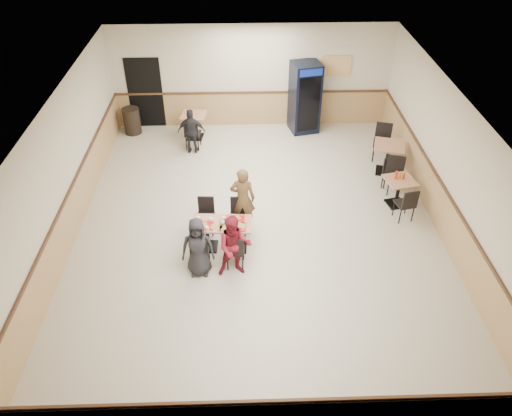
{
  "coord_description": "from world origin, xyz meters",
  "views": [
    {
      "loc": [
        -0.31,
        -8.71,
        7.01
      ],
      "look_at": [
        -0.05,
        -0.5,
        0.89
      ],
      "focal_mm": 35.0,
      "sensor_mm": 36.0,
      "label": 1
    }
  ],
  "objects_px": {
    "main_table": "(222,231)",
    "lone_diner": "(192,131)",
    "side_table_far": "(388,154)",
    "trash_bin": "(132,121)",
    "back_table": "(194,122)",
    "pepsi_cooler": "(305,98)",
    "side_table_near": "(399,188)",
    "diner_woman_left": "(198,247)",
    "diner_woman_right": "(234,247)",
    "diner_man_opposite": "(243,199)"
  },
  "relations": [
    {
      "from": "main_table",
      "to": "side_table_far",
      "type": "bearing_deg",
      "value": 37.83
    },
    {
      "from": "back_table",
      "to": "pepsi_cooler",
      "type": "bearing_deg",
      "value": 7.05
    },
    {
      "from": "main_table",
      "to": "side_table_near",
      "type": "height_order",
      "value": "side_table_near"
    },
    {
      "from": "diner_man_opposite",
      "to": "trash_bin",
      "type": "relative_size",
      "value": 1.95
    },
    {
      "from": "pepsi_cooler",
      "to": "trash_bin",
      "type": "height_order",
      "value": "pepsi_cooler"
    },
    {
      "from": "diner_woman_left",
      "to": "lone_diner",
      "type": "relative_size",
      "value": 1.03
    },
    {
      "from": "diner_woman_right",
      "to": "diner_man_opposite",
      "type": "xyz_separation_m",
      "value": [
        0.18,
        1.5,
        0.06
      ]
    },
    {
      "from": "pepsi_cooler",
      "to": "diner_woman_left",
      "type": "bearing_deg",
      "value": -126.89
    },
    {
      "from": "side_table_far",
      "to": "trash_bin",
      "type": "distance_m",
      "value": 7.31
    },
    {
      "from": "diner_man_opposite",
      "to": "diner_woman_left",
      "type": "bearing_deg",
      "value": 64.44
    },
    {
      "from": "diner_woman_left",
      "to": "lone_diner",
      "type": "height_order",
      "value": "diner_woman_left"
    },
    {
      "from": "diner_woman_left",
      "to": "side_table_far",
      "type": "distance_m",
      "value": 5.84
    },
    {
      "from": "pepsi_cooler",
      "to": "trash_bin",
      "type": "distance_m",
      "value": 5.06
    },
    {
      "from": "side_table_far",
      "to": "trash_bin",
      "type": "xyz_separation_m",
      "value": [
        -6.91,
        2.37,
        -0.15
      ]
    },
    {
      "from": "pepsi_cooler",
      "to": "diner_woman_right",
      "type": "bearing_deg",
      "value": -120.93
    },
    {
      "from": "diner_man_opposite",
      "to": "back_table",
      "type": "height_order",
      "value": "diner_man_opposite"
    },
    {
      "from": "side_table_near",
      "to": "side_table_far",
      "type": "xyz_separation_m",
      "value": [
        0.09,
        1.43,
        0.07
      ]
    },
    {
      "from": "main_table",
      "to": "side_table_near",
      "type": "distance_m",
      "value": 4.32
    },
    {
      "from": "side_table_near",
      "to": "pepsi_cooler",
      "type": "bearing_deg",
      "value": 115.14
    },
    {
      "from": "pepsi_cooler",
      "to": "side_table_near",
      "type": "bearing_deg",
      "value": -77.42
    },
    {
      "from": "side_table_near",
      "to": "pepsi_cooler",
      "type": "relative_size",
      "value": 0.38
    },
    {
      "from": "main_table",
      "to": "diner_woman_left",
      "type": "bearing_deg",
      "value": -117.9
    },
    {
      "from": "diner_woman_right",
      "to": "diner_man_opposite",
      "type": "height_order",
      "value": "diner_man_opposite"
    },
    {
      "from": "diner_man_opposite",
      "to": "pepsi_cooler",
      "type": "xyz_separation_m",
      "value": [
        1.83,
        4.55,
        0.27
      ]
    },
    {
      "from": "diner_woman_left",
      "to": "diner_man_opposite",
      "type": "xyz_separation_m",
      "value": [
        0.88,
        1.46,
        0.1
      ]
    },
    {
      "from": "main_table",
      "to": "side_table_near",
      "type": "relative_size",
      "value": 1.65
    },
    {
      "from": "diner_man_opposite",
      "to": "back_table",
      "type": "relative_size",
      "value": 1.97
    },
    {
      "from": "side_table_near",
      "to": "lone_diner",
      "type": "bearing_deg",
      "value": 152.28
    },
    {
      "from": "diner_woman_right",
      "to": "side_table_near",
      "type": "bearing_deg",
      "value": 25.14
    },
    {
      "from": "diner_woman_right",
      "to": "trash_bin",
      "type": "bearing_deg",
      "value": 111.73
    },
    {
      "from": "main_table",
      "to": "diner_woman_right",
      "type": "bearing_deg",
      "value": -67.62
    },
    {
      "from": "lone_diner",
      "to": "pepsi_cooler",
      "type": "bearing_deg",
      "value": -155.41
    },
    {
      "from": "diner_woman_right",
      "to": "lone_diner",
      "type": "distance_m",
      "value": 4.96
    },
    {
      "from": "trash_bin",
      "to": "main_table",
      "type": "bearing_deg",
      "value": -62.3
    },
    {
      "from": "lone_diner",
      "to": "diner_woman_right",
      "type": "bearing_deg",
      "value": 107.19
    },
    {
      "from": "diner_woman_right",
      "to": "back_table",
      "type": "bearing_deg",
      "value": 96.77
    },
    {
      "from": "diner_woman_right",
      "to": "pepsi_cooler",
      "type": "xyz_separation_m",
      "value": [
        2.01,
        6.04,
        0.33
      ]
    },
    {
      "from": "main_table",
      "to": "lone_diner",
      "type": "distance_m",
      "value": 4.16
    },
    {
      "from": "diner_woman_right",
      "to": "trash_bin",
      "type": "xyz_separation_m",
      "value": [
        -3.01,
        6.0,
        -0.3
      ]
    },
    {
      "from": "diner_woman_left",
      "to": "diner_woman_right",
      "type": "bearing_deg",
      "value": -3.94
    },
    {
      "from": "diner_woman_right",
      "to": "side_table_far",
      "type": "height_order",
      "value": "diner_woman_right"
    },
    {
      "from": "pepsi_cooler",
      "to": "trash_bin",
      "type": "xyz_separation_m",
      "value": [
        -5.02,
        -0.04,
        -0.63
      ]
    },
    {
      "from": "side_table_near",
      "to": "trash_bin",
      "type": "xyz_separation_m",
      "value": [
        -6.82,
        3.8,
        -0.07
      ]
    },
    {
      "from": "lone_diner",
      "to": "pepsi_cooler",
      "type": "relative_size",
      "value": 0.62
    },
    {
      "from": "diner_woman_left",
      "to": "side_table_near",
      "type": "relative_size",
      "value": 1.7
    },
    {
      "from": "lone_diner",
      "to": "side_table_near",
      "type": "xyz_separation_m",
      "value": [
        4.98,
        -2.62,
        -0.18
      ]
    },
    {
      "from": "side_table_near",
      "to": "trash_bin",
      "type": "bearing_deg",
      "value": 150.91
    },
    {
      "from": "diner_man_opposite",
      "to": "main_table",
      "type": "bearing_deg",
      "value": 64.44
    },
    {
      "from": "back_table",
      "to": "trash_bin",
      "type": "height_order",
      "value": "trash_bin"
    },
    {
      "from": "lone_diner",
      "to": "side_table_near",
      "type": "distance_m",
      "value": 5.63
    }
  ]
}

